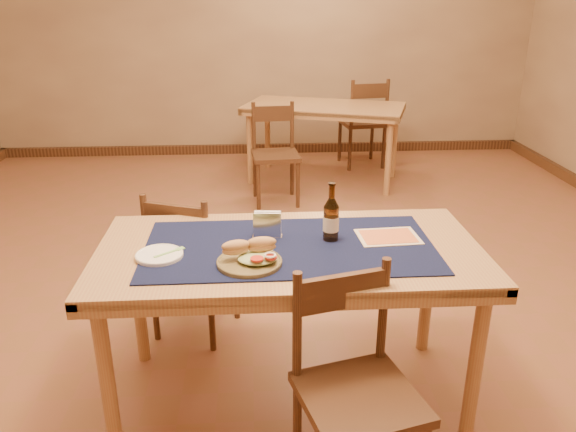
{
  "coord_description": "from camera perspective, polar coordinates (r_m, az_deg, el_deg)",
  "views": [
    {
      "loc": [
        -0.14,
        -2.92,
        1.73
      ],
      "look_at": [
        0.0,
        -0.7,
        0.85
      ],
      "focal_mm": 35.0,
      "sensor_mm": 36.0,
      "label": 1
    }
  ],
  "objects": [
    {
      "name": "main_table",
      "position": [
        2.38,
        0.16,
        -4.98
      ],
      "size": [
        1.6,
        0.8,
        0.75
      ],
      "color": "#AA8450",
      "rests_on": "ground"
    },
    {
      "name": "chair_back_far",
      "position": [
        6.04,
        7.7,
        9.54
      ],
      "size": [
        0.49,
        0.49,
        0.94
      ],
      "color": "#4F311C",
      "rests_on": "ground"
    },
    {
      "name": "chair_main_far",
      "position": [
        2.99,
        -9.84,
        -4.53
      ],
      "size": [
        0.5,
        0.5,
        0.83
      ],
      "color": "#4F311C",
      "rests_on": "ground"
    },
    {
      "name": "napkin_holder",
      "position": [
        2.41,
        -2.12,
        -0.94
      ],
      "size": [
        0.13,
        0.06,
        0.11
      ],
      "color": "silver",
      "rests_on": "placemat"
    },
    {
      "name": "side_plate",
      "position": [
        2.3,
        -12.94,
        -3.85
      ],
      "size": [
        0.19,
        0.19,
        0.02
      ],
      "color": "white",
      "rests_on": "placemat"
    },
    {
      "name": "beer_bottle",
      "position": [
        2.37,
        4.4,
        -0.31
      ],
      "size": [
        0.07,
        0.07,
        0.25
      ],
      "color": "#4B2B0D",
      "rests_on": "placemat"
    },
    {
      "name": "back_table",
      "position": [
        5.46,
        3.69,
        10.35
      ],
      "size": [
        1.64,
        1.18,
        0.75
      ],
      "color": "#AA8450",
      "rests_on": "ground"
    },
    {
      "name": "placemat",
      "position": [
        2.34,
        0.16,
        -3.11
      ],
      "size": [
        1.2,
        0.6,
        0.01
      ],
      "primitive_type": "cube",
      "color": "#10143C",
      "rests_on": "main_table"
    },
    {
      "name": "sandwich_plate",
      "position": [
        2.18,
        -3.77,
        -4.22
      ],
      "size": [
        0.26,
        0.26,
        0.1
      ],
      "color": "brown",
      "rests_on": "placemat"
    },
    {
      "name": "fork",
      "position": [
        2.3,
        -11.74,
        -3.55
      ],
      "size": [
        0.12,
        0.1,
        0.0
      ],
      "color": "#94D977",
      "rests_on": "side_plate"
    },
    {
      "name": "baseboard",
      "position": [
        3.37,
        -0.78,
        -8.29
      ],
      "size": [
        6.0,
        7.0,
        0.1
      ],
      "color": "#4F311C",
      "rests_on": "ground"
    },
    {
      "name": "room",
      "position": [
        2.94,
        -0.92,
        15.15
      ],
      "size": [
        6.04,
        7.04,
        2.84
      ],
      "color": "brown",
      "rests_on": "ground"
    },
    {
      "name": "chair_back_near",
      "position": [
        4.93,
        -1.33,
        6.52
      ],
      "size": [
        0.43,
        0.43,
        0.86
      ],
      "color": "#4F311C",
      "rests_on": "ground"
    },
    {
      "name": "chair_main_near",
      "position": [
        2.08,
        6.83,
        -16.81
      ],
      "size": [
        0.48,
        0.48,
        0.85
      ],
      "color": "#4F311C",
      "rests_on": "ground"
    },
    {
      "name": "menu_card",
      "position": [
        2.46,
        10.14,
        -2.07
      ],
      "size": [
        0.27,
        0.21,
        0.01
      ],
      "color": "beige",
      "rests_on": "placemat"
    }
  ]
}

